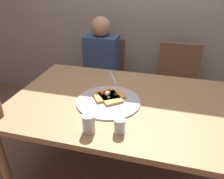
% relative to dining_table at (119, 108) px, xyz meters
% --- Properties ---
extents(ground_plane, '(8.00, 8.00, 0.00)m').
position_rel_dining_table_xyz_m(ground_plane, '(0.00, 0.00, -0.67)').
color(ground_plane, brown).
extents(dining_table, '(1.57, 1.04, 0.75)m').
position_rel_dining_table_xyz_m(dining_table, '(0.00, 0.00, 0.00)').
color(dining_table, '#99754C').
rests_on(dining_table, ground_plane).
extents(pizza_tray, '(0.46, 0.46, 0.01)m').
position_rel_dining_table_xyz_m(pizza_tray, '(-0.07, -0.04, 0.08)').
color(pizza_tray, '#ADADB2').
rests_on(pizza_tray, dining_table).
extents(pizza_slice_last, '(0.26, 0.23, 0.05)m').
position_rel_dining_table_xyz_m(pizza_slice_last, '(-0.08, 0.01, 0.09)').
color(pizza_slice_last, tan).
rests_on(pizza_slice_last, pizza_tray).
extents(pizza_slice_extra, '(0.24, 0.25, 0.05)m').
position_rel_dining_table_xyz_m(pizza_slice_extra, '(-0.08, 0.00, 0.09)').
color(pizza_slice_extra, tan).
rests_on(pizza_slice_extra, pizza_tray).
extents(tumbler_near, '(0.07, 0.07, 0.09)m').
position_rel_dining_table_xyz_m(tumbler_near, '(0.08, -0.35, 0.12)').
color(tumbler_near, silver).
rests_on(tumbler_near, dining_table).
extents(tumbler_far, '(0.08, 0.08, 0.11)m').
position_rel_dining_table_xyz_m(tumbler_far, '(-0.09, -0.39, 0.13)').
color(tumbler_far, silver).
rests_on(tumbler_far, dining_table).
extents(table_knife, '(0.12, 0.21, 0.01)m').
position_rel_dining_table_xyz_m(table_knife, '(-0.14, 0.35, 0.07)').
color(table_knife, '#B7B7BC').
rests_on(table_knife, dining_table).
extents(chair_left, '(0.44, 0.44, 0.90)m').
position_rel_dining_table_xyz_m(chair_left, '(-0.40, 0.92, -0.16)').
color(chair_left, brown).
rests_on(chair_left, ground_plane).
extents(chair_right, '(0.44, 0.44, 0.90)m').
position_rel_dining_table_xyz_m(chair_right, '(0.43, 0.92, -0.16)').
color(chair_right, brown).
rests_on(chair_right, ground_plane).
extents(guest_in_sweater, '(0.36, 0.56, 1.17)m').
position_rel_dining_table_xyz_m(guest_in_sweater, '(-0.40, 0.77, -0.03)').
color(guest_in_sweater, navy).
rests_on(guest_in_sweater, ground_plane).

